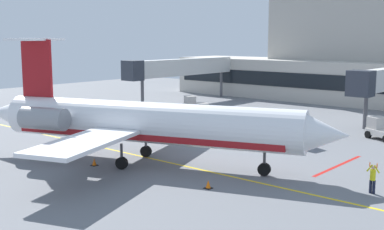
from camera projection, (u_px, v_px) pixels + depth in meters
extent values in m
cube|color=slate|center=(134.00, 163.00, 38.24)|extent=(120.00, 120.00, 0.10)
cube|color=yellow|center=(151.00, 158.00, 39.58)|extent=(108.00, 0.24, 0.01)
cube|color=red|center=(338.00, 166.00, 37.37)|extent=(0.30, 8.00, 0.01)
cube|color=#B7B2A8|center=(356.00, 82.00, 72.46)|extent=(60.22, 10.30, 6.09)
cube|color=#A8A49A|center=(375.00, 20.00, 72.09)|extent=(31.81, 7.21, 11.97)
cube|color=black|center=(341.00, 83.00, 68.54)|extent=(57.81, 0.12, 2.17)
cube|color=#2D333D|center=(361.00, 83.00, 50.35)|extent=(2.40, 2.00, 2.64)
cylinder|color=#4C4C51|center=(365.00, 111.00, 52.10)|extent=(0.44, 0.44, 3.73)
cube|color=silver|center=(187.00, 67.00, 73.52)|extent=(1.40, 19.85, 2.40)
cube|color=#2D333D|center=(133.00, 71.00, 65.42)|extent=(2.40, 2.00, 2.64)
cylinder|color=#4C4C51|center=(221.00, 84.00, 80.32)|extent=(0.44, 0.44, 4.03)
cylinder|color=#4C4C51|center=(142.00, 94.00, 67.19)|extent=(0.44, 0.44, 4.03)
cylinder|color=white|center=(148.00, 122.00, 37.35)|extent=(23.24, 10.97, 3.10)
cube|color=maroon|center=(148.00, 134.00, 37.48)|extent=(20.92, 9.87, 0.56)
cone|color=white|center=(323.00, 134.00, 32.83)|extent=(4.24, 4.02, 3.03)
cone|color=white|center=(7.00, 113.00, 41.98)|extent=(4.68, 3.85, 2.63)
cube|color=white|center=(160.00, 116.00, 43.64)|extent=(6.55, 9.76, 0.28)
cube|color=white|center=(83.00, 143.00, 32.42)|extent=(6.55, 9.76, 0.28)
cylinder|color=gray|center=(80.00, 110.00, 42.22)|extent=(4.07, 2.87, 1.70)
cylinder|color=gray|center=(44.00, 119.00, 37.71)|extent=(4.07, 2.87, 1.70)
cube|color=maroon|center=(37.00, 68.00, 40.23)|extent=(2.70, 1.18, 4.62)
cube|color=white|center=(35.00, 39.00, 39.88)|extent=(3.73, 5.40, 0.20)
cylinder|color=#3F3F44|center=(264.00, 158.00, 34.50)|extent=(0.20, 0.20, 1.23)
cylinder|color=black|center=(264.00, 169.00, 34.63)|extent=(0.97, 0.64, 0.90)
cylinder|color=#3F3F44|center=(146.00, 141.00, 39.93)|extent=(0.20, 0.20, 1.23)
cylinder|color=black|center=(146.00, 151.00, 40.06)|extent=(0.97, 0.64, 0.90)
cylinder|color=#3F3F44|center=(121.00, 152.00, 36.21)|extent=(0.20, 0.20, 1.23)
cylinder|color=black|center=(122.00, 163.00, 36.34)|extent=(0.97, 0.64, 0.90)
cube|color=#B8B1A9|center=(378.00, 123.00, 47.46)|extent=(1.93, 2.04, 1.12)
cylinder|color=black|center=(368.00, 135.00, 47.52)|extent=(0.75, 0.57, 0.70)
cylinder|color=black|center=(383.00, 133.00, 48.19)|extent=(0.75, 0.57, 0.70)
cube|color=#19389E|center=(288.00, 136.00, 45.22)|extent=(3.21, 2.28, 0.55)
cube|color=navy|center=(296.00, 127.00, 44.44)|extent=(1.44, 1.80, 1.39)
cylinder|color=black|center=(304.00, 140.00, 45.05)|extent=(0.74, 0.39, 0.70)
cylinder|color=black|center=(291.00, 143.00, 43.91)|extent=(0.74, 0.39, 0.70)
cylinder|color=black|center=(286.00, 136.00, 46.62)|extent=(0.74, 0.39, 0.70)
cylinder|color=black|center=(273.00, 139.00, 45.48)|extent=(0.74, 0.39, 0.70)
cube|color=silver|center=(196.00, 105.00, 66.22)|extent=(2.90, 3.46, 0.52)
cube|color=#B8B1A9|center=(190.00, 100.00, 65.81)|extent=(1.87, 1.78, 1.00)
cylinder|color=black|center=(191.00, 108.00, 65.14)|extent=(0.58, 0.75, 0.70)
cylinder|color=black|center=(186.00, 107.00, 66.65)|extent=(0.58, 0.75, 0.70)
cylinder|color=black|center=(206.00, 107.00, 65.87)|extent=(0.58, 0.75, 0.70)
cylinder|color=black|center=(201.00, 106.00, 67.37)|extent=(0.58, 0.75, 0.70)
cylinder|color=#191E33|center=(374.00, 187.00, 30.62)|extent=(0.18, 0.18, 0.84)
cylinder|color=#191E33|center=(371.00, 186.00, 30.75)|extent=(0.18, 0.18, 0.84)
cylinder|color=yellow|center=(373.00, 175.00, 30.57)|extent=(0.34, 0.34, 0.68)
sphere|color=tan|center=(373.00, 168.00, 30.50)|extent=(0.24, 0.24, 0.24)
cylinder|color=yellow|center=(377.00, 169.00, 30.37)|extent=(0.39, 0.10, 0.50)
cylinder|color=#F2590C|center=(377.00, 166.00, 30.33)|extent=(0.06, 0.06, 0.28)
cylinder|color=yellow|center=(370.00, 168.00, 30.65)|extent=(0.39, 0.10, 0.50)
cylinder|color=#F2590C|center=(370.00, 165.00, 30.61)|extent=(0.06, 0.06, 0.28)
cone|color=orange|center=(208.00, 184.00, 31.70)|extent=(0.36, 0.36, 0.55)
cube|color=black|center=(208.00, 188.00, 31.74)|extent=(0.47, 0.47, 0.04)
cone|color=orange|center=(94.00, 162.00, 37.37)|extent=(0.36, 0.36, 0.55)
cube|color=black|center=(94.00, 165.00, 37.41)|extent=(0.47, 0.47, 0.04)
cone|color=orange|center=(146.00, 128.00, 51.24)|extent=(0.36, 0.36, 0.55)
cube|color=black|center=(146.00, 131.00, 51.28)|extent=(0.47, 0.47, 0.04)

